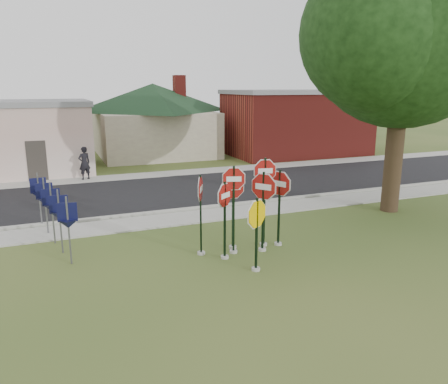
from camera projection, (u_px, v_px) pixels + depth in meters
name	position (u px, v px, depth m)	size (l,w,h in m)	color
ground	(266.00, 270.00, 12.16)	(120.00, 120.00, 0.00)	#334E1D
sidewalk_near	(201.00, 216.00, 17.12)	(60.00, 1.60, 0.06)	#989890
road	(171.00, 192.00, 21.18)	(60.00, 7.00, 0.04)	black
sidewalk_far	(152.00, 175.00, 25.05)	(60.00, 1.60, 0.06)	#989890
curb	(194.00, 209.00, 18.01)	(60.00, 0.20, 0.14)	#989890
stop_sign_center	(234.00, 198.00, 13.04)	(0.92, 0.32, 2.81)	#A5A39A
stop_sign_yellow	(257.00, 225.00, 11.84)	(0.99, 0.55, 2.19)	#A5A39A
stop_sign_left	(225.00, 211.00, 12.66)	(0.80, 0.60, 2.43)	#A5A39A
stop_sign_right	(263.00, 200.00, 13.23)	(0.70, 0.92, 2.62)	#A5A39A
stop_sign_back_right	(265.00, 190.00, 13.62)	(0.99, 0.24, 2.95)	#A5A39A
stop_sign_back_left	(233.00, 202.00, 13.46)	(1.01, 0.24, 2.48)	#A5A39A
stop_sign_far_right	(279.00, 197.00, 13.72)	(0.48, 1.00, 2.58)	#A5A39A
stop_sign_far_left	(201.00, 204.00, 12.95)	(0.48, 0.93, 2.57)	#A5A39A
route_sign_row	(52.00, 207.00, 13.98)	(1.43, 4.63, 2.00)	#59595E
building_house	(153.00, 105.00, 31.87)	(11.60, 11.60, 6.20)	beige
building_brick	(296.00, 122.00, 32.62)	(10.20, 6.20, 4.75)	maroon
oak_tree	(406.00, 29.00, 16.36)	(11.05, 10.45, 10.82)	black
bg_tree_right	(347.00, 80.00, 42.26)	(5.60, 5.60, 8.40)	black
pedestrian	(84.00, 163.00, 23.60)	(0.65, 0.43, 1.79)	black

